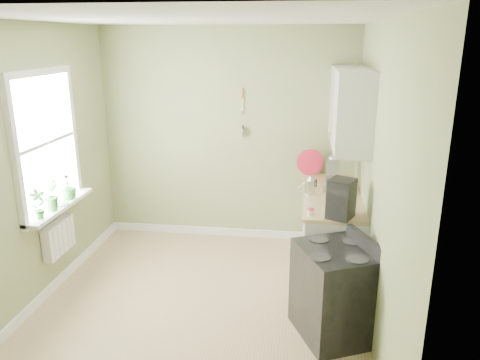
# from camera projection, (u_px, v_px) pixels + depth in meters

# --- Properties ---
(floor) EXTENTS (3.20, 3.60, 0.02)m
(floor) POSITION_uv_depth(u_px,v_px,m) (199.00, 309.00, 4.61)
(floor) COLOR #A4845B
(floor) RESTS_ON ground
(ceiling) EXTENTS (3.20, 3.60, 0.02)m
(ceiling) POSITION_uv_depth(u_px,v_px,m) (190.00, 17.00, 3.81)
(ceiling) COLOR white
(ceiling) RESTS_ON wall_back
(wall_back) EXTENTS (3.20, 0.02, 2.70)m
(wall_back) POSITION_uv_depth(u_px,v_px,m) (227.00, 136.00, 5.92)
(wall_back) COLOR #8D9666
(wall_back) RESTS_ON floor
(wall_left) EXTENTS (0.02, 3.60, 2.70)m
(wall_left) POSITION_uv_depth(u_px,v_px,m) (29.00, 170.00, 4.42)
(wall_left) COLOR #8D9666
(wall_left) RESTS_ON floor
(wall_right) EXTENTS (0.02, 3.60, 2.70)m
(wall_right) POSITION_uv_depth(u_px,v_px,m) (379.00, 184.00, 4.00)
(wall_right) COLOR #8D9666
(wall_right) RESTS_ON floor
(base_cabinets) EXTENTS (0.60, 1.60, 0.87)m
(base_cabinets) POSITION_uv_depth(u_px,v_px,m) (330.00, 234.00, 5.25)
(base_cabinets) COLOR silver
(base_cabinets) RESTS_ON floor
(countertop) EXTENTS (0.64, 1.60, 0.04)m
(countertop) POSITION_uv_depth(u_px,v_px,m) (332.00, 196.00, 5.12)
(countertop) COLOR tan
(countertop) RESTS_ON base_cabinets
(upper_cabinets) EXTENTS (0.35, 1.40, 0.80)m
(upper_cabinets) POSITION_uv_depth(u_px,v_px,m) (350.00, 107.00, 4.92)
(upper_cabinets) COLOR silver
(upper_cabinets) RESTS_ON wall_right
(window) EXTENTS (0.06, 1.14, 1.44)m
(window) POSITION_uv_depth(u_px,v_px,m) (46.00, 143.00, 4.64)
(window) COLOR white
(window) RESTS_ON wall_left
(window_sill) EXTENTS (0.18, 1.14, 0.04)m
(window_sill) POSITION_uv_depth(u_px,v_px,m) (60.00, 206.00, 4.83)
(window_sill) COLOR white
(window_sill) RESTS_ON wall_left
(radiator) EXTENTS (0.12, 0.50, 0.35)m
(radiator) POSITION_uv_depth(u_px,v_px,m) (59.00, 238.00, 4.88)
(radiator) COLOR white
(radiator) RESTS_ON wall_left
(wall_utensils) EXTENTS (0.02, 0.14, 0.58)m
(wall_utensils) POSITION_uv_depth(u_px,v_px,m) (243.00, 120.00, 5.81)
(wall_utensils) COLOR tan
(wall_utensils) RESTS_ON wall_back
(stove) EXTENTS (0.84, 0.85, 0.94)m
(stove) POSITION_uv_depth(u_px,v_px,m) (334.00, 292.00, 4.09)
(stove) COLOR black
(stove) RESTS_ON floor
(stand_mixer) EXTENTS (0.21, 0.32, 0.37)m
(stand_mixer) POSITION_uv_depth(u_px,v_px,m) (332.00, 176.00, 5.24)
(stand_mixer) COLOR #B2B2B7
(stand_mixer) RESTS_ON countertop
(kettle) EXTENTS (0.20, 0.12, 0.20)m
(kettle) POSITION_uv_depth(u_px,v_px,m) (310.00, 185.00, 5.09)
(kettle) COLOR silver
(kettle) RESTS_ON countertop
(coffee_maker) EXTENTS (0.30, 0.31, 0.38)m
(coffee_maker) POSITION_uv_depth(u_px,v_px,m) (341.00, 200.00, 4.40)
(coffee_maker) COLOR black
(coffee_maker) RESTS_ON countertop
(red_tray) EXTENTS (0.33, 0.08, 0.33)m
(red_tray) POSITION_uv_depth(u_px,v_px,m) (310.00, 162.00, 5.78)
(red_tray) COLOR #B51B35
(red_tray) RESTS_ON countertop
(jar) EXTENTS (0.07, 0.07, 0.07)m
(jar) POSITION_uv_depth(u_px,v_px,m) (310.00, 212.00, 4.48)
(jar) COLOR #BBAB99
(jar) RESTS_ON countertop
(plant_a) EXTENTS (0.18, 0.19, 0.30)m
(plant_a) POSITION_uv_depth(u_px,v_px,m) (38.00, 204.00, 4.40)
(plant_a) COLOR #2A6A28
(plant_a) RESTS_ON window_sill
(plant_b) EXTENTS (0.19, 0.21, 0.31)m
(plant_b) POSITION_uv_depth(u_px,v_px,m) (51.00, 195.00, 4.63)
(plant_b) COLOR #2A6A28
(plant_b) RESTS_ON window_sill
(plant_c) EXTENTS (0.19, 0.19, 0.29)m
(plant_c) POSITION_uv_depth(u_px,v_px,m) (68.00, 186.00, 4.96)
(plant_c) COLOR #2A6A28
(plant_c) RESTS_ON window_sill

